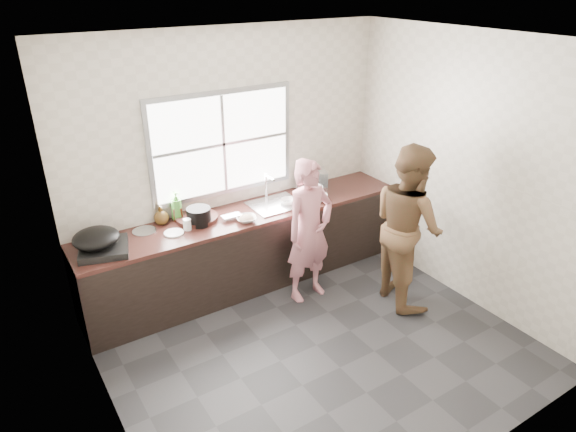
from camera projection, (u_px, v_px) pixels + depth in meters
floor at (317, 346)px, 4.79m from camera, size 3.60×3.20×0.01m
ceiling at (326, 41)px, 3.62m from camera, size 3.60×3.20×0.01m
wall_back at (231, 160)px, 5.42m from camera, size 3.60×0.01×2.70m
wall_left at (95, 279)px, 3.32m from camera, size 0.01×3.20×2.70m
wall_right at (468, 173)px, 5.08m from camera, size 0.01×3.20×2.70m
wall_front at (482, 314)px, 2.98m from camera, size 3.60×0.01×2.70m
cabinet at (249, 250)px, 5.59m from camera, size 3.60×0.62×0.82m
countertop at (247, 214)px, 5.40m from camera, size 3.60×0.64×0.04m
sink at (276, 205)px, 5.56m from camera, size 0.55×0.45×0.02m
faucet at (266, 186)px, 5.65m from camera, size 0.02×0.02×0.30m
window_frame at (222, 144)px, 5.27m from camera, size 1.60×0.05×1.10m
window_glazing at (223, 144)px, 5.26m from camera, size 1.50×0.01×1.00m
woman at (309, 235)px, 5.24m from camera, size 0.55×0.38×1.43m
person_side at (408, 225)px, 5.15m from camera, size 0.81×0.95×1.69m
cutting_board at (197, 218)px, 5.22m from camera, size 0.43×0.43×0.04m
cleaver at (231, 215)px, 5.23m from camera, size 0.20×0.10×0.01m
bowl_mince at (246, 219)px, 5.19m from camera, size 0.26×0.26×0.05m
bowl_crabs at (317, 198)px, 5.66m from camera, size 0.24×0.24×0.06m
bowl_held at (289, 201)px, 5.57m from camera, size 0.29×0.29×0.07m
black_pot at (199, 216)px, 5.11m from camera, size 0.32×0.32×0.17m
plate_food at (174, 233)px, 4.95m from camera, size 0.25×0.25×0.02m
bottle_green at (177, 206)px, 5.17m from camera, size 0.16×0.16×0.31m
bottle_brown_tall at (177, 211)px, 5.20m from camera, size 0.10×0.10×0.19m
bottle_brown_short at (161, 216)px, 5.12m from camera, size 0.14×0.14×0.18m
glass_jar at (187, 224)px, 5.01m from camera, size 0.10×0.10×0.11m
burner at (104, 249)px, 4.62m from camera, size 0.52×0.52×0.06m
wok at (96, 238)px, 4.58m from camera, size 0.44×0.44×0.16m
dish_rack at (310, 182)px, 5.83m from camera, size 0.42×0.37×0.26m
pot_lid_left at (108, 244)px, 4.75m from camera, size 0.28×0.28×0.01m
pot_lid_right at (144, 231)px, 4.99m from camera, size 0.29×0.29×0.01m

